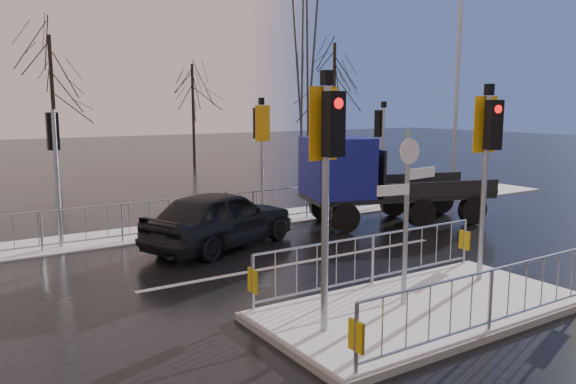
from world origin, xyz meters
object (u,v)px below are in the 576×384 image
street_lamp_right (458,86)px  flatbed_truck (362,178)px  car_far_lane (221,218)px  traffic_island (423,291)px

street_lamp_right → flatbed_truck: bearing=-162.0°
car_far_lane → flatbed_truck: size_ratio=0.72×
traffic_island → street_lamp_right: (10.58, 8.49, 4.00)m
flatbed_truck → street_lamp_right: street_lamp_right is taller
flatbed_truck → street_lamp_right: bearing=18.0°
traffic_island → flatbed_truck: traffic_island is taller
traffic_island → flatbed_truck: (3.89, 6.31, 1.04)m
car_far_lane → street_lamp_right: (11.55, 2.34, 3.63)m
car_far_lane → flatbed_truck: bearing=-109.5°
traffic_island → flatbed_truck: 7.49m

